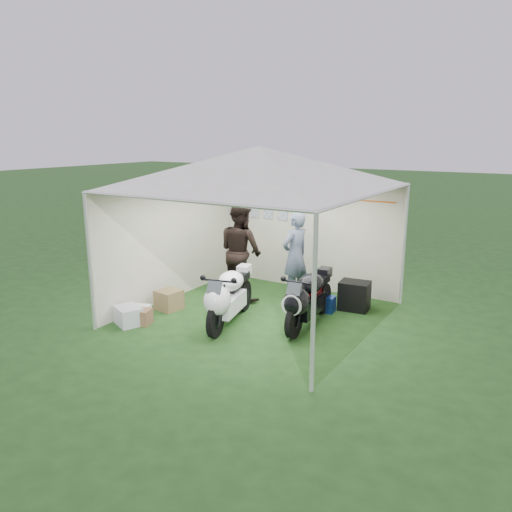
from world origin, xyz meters
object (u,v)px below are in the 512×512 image
object	(u,v)px
canopy_tent	(260,171)
crate_0	(128,316)
crate_3	(140,317)
person_dark_jacket	(241,251)
crate_1	(169,300)
motorcycle_white	(228,296)
paddock_stand	(324,304)
motorcycle_black	(307,298)
crate_2	(142,311)
person_blue_jacket	(295,255)
equipment_box	(354,296)

from	to	relation	value
canopy_tent	crate_0	size ratio (longest dim) A/B	11.99
crate_0	crate_3	bearing A→B (deg)	39.55
person_dark_jacket	crate_1	distance (m)	1.67
motorcycle_white	paddock_stand	bearing A→B (deg)	39.36
canopy_tent	motorcycle_black	bearing A→B (deg)	-3.27
motorcycle_white	crate_3	xyz separation A→B (m)	(-1.33, -0.76, -0.39)
canopy_tent	crate_2	size ratio (longest dim) A/B	19.85
crate_0	crate_1	bearing A→B (deg)	85.08
canopy_tent	paddock_stand	size ratio (longest dim) A/B	14.43
motorcycle_white	crate_3	distance (m)	1.58
person_dark_jacket	crate_2	world-z (taller)	person_dark_jacket
canopy_tent	crate_1	world-z (taller)	canopy_tent
person_dark_jacket	crate_3	world-z (taller)	person_dark_jacket
canopy_tent	motorcycle_black	size ratio (longest dim) A/B	3.02
canopy_tent	crate_0	world-z (taller)	canopy_tent
person_blue_jacket	canopy_tent	bearing A→B (deg)	11.13
equipment_box	crate_1	size ratio (longest dim) A/B	1.31
motorcycle_black	crate_1	size ratio (longest dim) A/B	4.57
motorcycle_black	crate_1	world-z (taller)	motorcycle_black
motorcycle_black	crate_2	distance (m)	2.98
paddock_stand	crate_3	size ratio (longest dim) A/B	1.00
motorcycle_white	crate_2	world-z (taller)	motorcycle_white
paddock_stand	canopy_tent	bearing A→B (deg)	-139.08
motorcycle_white	person_dark_jacket	world-z (taller)	person_dark_jacket
motorcycle_white	crate_3	world-z (taller)	motorcycle_white
canopy_tent	person_dark_jacket	bearing A→B (deg)	142.38
motorcycle_white	person_blue_jacket	size ratio (longest dim) A/B	1.07
person_blue_jacket	crate_3	bearing A→B (deg)	-15.82
canopy_tent	person_dark_jacket	size ratio (longest dim) A/B	2.91
paddock_stand	crate_2	distance (m)	3.32
equipment_box	crate_2	size ratio (longest dim) A/B	1.89
crate_2	equipment_box	bearing A→B (deg)	37.27
person_blue_jacket	crate_2	xyz separation A→B (m)	(-1.85, -2.38, -0.77)
crate_0	crate_3	world-z (taller)	crate_0
paddock_stand	person_dark_jacket	size ratio (longest dim) A/B	0.20
equipment_box	person_dark_jacket	bearing A→B (deg)	-165.22
canopy_tent	crate_1	bearing A→B (deg)	-158.83
paddock_stand	crate_3	world-z (taller)	paddock_stand
motorcycle_white	person_dark_jacket	xyz separation A→B (m)	(-0.59, 1.31, 0.45)
equipment_box	paddock_stand	bearing A→B (deg)	-138.46
canopy_tent	person_blue_jacket	bearing A→B (deg)	85.30
crate_1	crate_2	xyz separation A→B (m)	(-0.15, -0.56, -0.08)
canopy_tent	crate_0	distance (m)	3.34
motorcycle_black	paddock_stand	size ratio (longest dim) A/B	4.78
equipment_box	crate_3	distance (m)	3.92
paddock_stand	equipment_box	distance (m)	0.60
motorcycle_black	motorcycle_white	bearing A→B (deg)	-155.71
person_blue_jacket	crate_0	world-z (taller)	person_blue_jacket
motorcycle_black	crate_3	xyz separation A→B (m)	(-2.51, -1.40, -0.38)
equipment_box	crate_1	world-z (taller)	equipment_box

